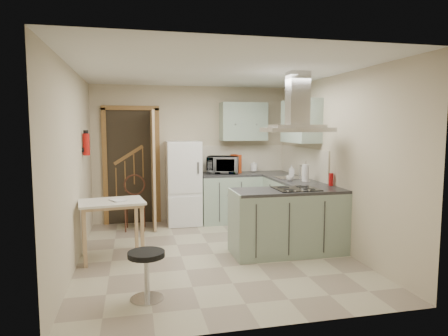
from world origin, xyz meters
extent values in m
plane|color=tan|center=(0.00, 0.00, 0.00)|extent=(4.20, 4.20, 0.00)
plane|color=silver|center=(0.00, 0.00, 2.50)|extent=(4.20, 4.20, 0.00)
plane|color=#C1B395|center=(0.00, 2.10, 1.25)|extent=(3.60, 0.00, 3.60)
plane|color=#C1B395|center=(-1.80, 0.00, 1.25)|extent=(0.00, 4.20, 4.20)
plane|color=#C1B395|center=(1.80, 0.00, 1.25)|extent=(0.00, 4.20, 4.20)
cube|color=brown|center=(-1.10, 2.07, 1.05)|extent=(1.10, 0.12, 2.10)
cube|color=white|center=(-0.20, 1.80, 0.75)|extent=(0.60, 0.60, 1.50)
cube|color=#9EB2A0|center=(0.66, 1.80, 0.45)|extent=(1.08, 0.60, 0.90)
cube|color=#9EB2A0|center=(1.50, 1.12, 0.45)|extent=(0.60, 1.95, 0.90)
cube|color=beige|center=(0.96, 2.09, 1.15)|extent=(1.68, 0.02, 0.50)
cube|color=#9EB2A0|center=(0.95, 1.93, 1.85)|extent=(0.85, 0.35, 0.70)
cube|color=#9EB2A0|center=(1.62, 0.85, 1.85)|extent=(0.35, 0.90, 0.70)
cube|color=#9EB2A0|center=(1.02, -0.18, 0.45)|extent=(1.55, 0.65, 0.90)
cube|color=black|center=(1.12, -0.18, 0.91)|extent=(0.58, 0.50, 0.01)
cube|color=silver|center=(1.12, -0.18, 1.72)|extent=(0.90, 0.55, 0.10)
cube|color=silver|center=(1.50, 0.95, 0.91)|extent=(0.45, 0.40, 0.01)
cylinder|color=#B2140F|center=(-1.74, 0.90, 1.50)|extent=(0.10, 0.10, 0.32)
cube|color=#D8C385|center=(-1.36, 0.13, 0.39)|extent=(0.92, 0.74, 0.78)
cube|color=#4F241A|center=(-1.06, 1.58, 0.42)|extent=(0.41, 0.41, 0.85)
cylinder|color=black|center=(-0.96, -1.27, 0.25)|extent=(0.40, 0.40, 0.51)
imported|color=black|center=(0.55, 1.86, 1.06)|extent=(0.66, 0.55, 0.32)
cylinder|color=white|center=(1.16, 1.92, 0.99)|extent=(0.15, 0.15, 0.19)
cube|color=#C34017|center=(0.80, 1.90, 1.07)|extent=(0.17, 0.24, 0.34)
imported|color=silver|center=(1.64, 1.23, 0.99)|extent=(0.10, 0.11, 0.19)
cylinder|color=silver|center=(1.56, 0.48, 1.04)|extent=(0.12, 0.12, 0.28)
imported|color=white|center=(1.35, 0.59, 0.95)|extent=(0.12, 0.12, 0.09)
cylinder|color=red|center=(1.75, 0.00, 0.99)|extent=(0.08, 0.08, 0.18)
imported|color=brown|center=(-1.35, 0.08, 0.83)|extent=(0.25, 0.28, 0.10)
camera|label=1|loc=(-1.06, -5.29, 1.78)|focal=32.00mm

